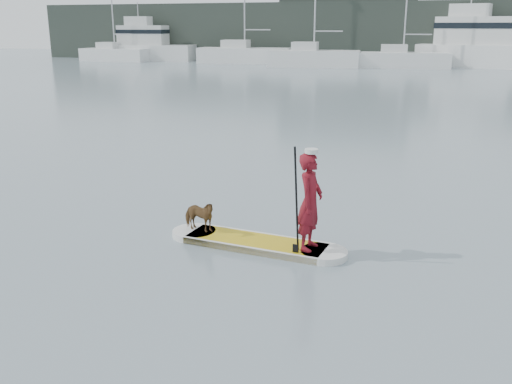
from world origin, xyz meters
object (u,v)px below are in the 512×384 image
(sailboat_c, at_px, (313,57))
(motor_yacht_a, at_px, (482,44))
(paddler, at_px, (310,202))
(sailboat_a, at_px, (115,54))
(sailboat_d, at_px, (402,58))
(paddleboard, at_px, (256,243))
(dog, at_px, (199,216))
(motor_yacht_b, at_px, (148,44))
(sailboat_b, at_px, (244,53))

(sailboat_c, distance_m, motor_yacht_a, 15.42)
(paddler, xyz_separation_m, sailboat_a, (-32.52, 46.12, -0.17))
(sailboat_c, distance_m, sailboat_d, 8.03)
(sailboat_c, bearing_deg, paddleboard, -84.54)
(sailboat_a, bearing_deg, paddleboard, -52.98)
(paddleboard, bearing_deg, motor_yacht_a, 88.55)
(sailboat_a, relative_size, motor_yacht_a, 0.87)
(paddler, height_order, dog, paddler)
(sailboat_a, xyz_separation_m, sailboat_d, (30.25, -0.70, 0.09))
(motor_yacht_a, bearing_deg, sailboat_c, -152.85)
(motor_yacht_b, bearing_deg, paddleboard, -65.90)
(dog, height_order, sailboat_a, sailboat_a)
(sailboat_c, bearing_deg, sailboat_a, 168.63)
(dog, distance_m, motor_yacht_a, 48.94)
(sailboat_d, height_order, motor_yacht_b, sailboat_d)
(motor_yacht_b, bearing_deg, sailboat_c, -18.24)
(dog, distance_m, motor_yacht_b, 55.25)
(paddleboard, distance_m, motor_yacht_b, 55.92)
(sailboat_a, xyz_separation_m, sailboat_c, (22.31, -1.96, 0.11))
(motor_yacht_b, bearing_deg, sailboat_a, -152.62)
(sailboat_b, bearing_deg, paddleboard, -75.52)
(paddleboard, bearing_deg, sailboat_d, 96.62)
(paddleboard, height_order, sailboat_a, sailboat_a)
(dog, distance_m, sailboat_c, 44.72)
(paddler, bearing_deg, sailboat_b, 26.09)
(paddler, relative_size, motor_yacht_b, 0.17)
(dog, height_order, motor_yacht_b, motor_yacht_b)
(dog, bearing_deg, sailboat_b, 29.03)
(sailboat_b, relative_size, motor_yacht_a, 1.09)
(paddleboard, relative_size, dog, 4.71)
(paddler, height_order, sailboat_c, sailboat_c)
(paddleboard, height_order, sailboat_c, sailboat_c)
(paddler, distance_m, sailboat_c, 45.32)
(paddler, height_order, sailboat_d, sailboat_d)
(sailboat_a, height_order, motor_yacht_b, sailboat_a)
(paddleboard, height_order, motor_yacht_b, motor_yacht_b)
(paddleboard, bearing_deg, sailboat_a, 129.40)
(motor_yacht_b, bearing_deg, motor_yacht_a, -5.76)
(sailboat_a, distance_m, motor_yacht_a, 37.13)
(sailboat_b, bearing_deg, sailboat_d, -11.21)
(paddleboard, height_order, dog, dog)
(paddler, relative_size, sailboat_c, 0.14)
(motor_yacht_a, xyz_separation_m, motor_yacht_b, (-34.03, -0.51, -0.36))
(sailboat_a, xyz_separation_m, motor_yacht_b, (2.99, 2.02, 0.94))
(sailboat_d, relative_size, motor_yacht_b, 1.27)
(sailboat_a, relative_size, sailboat_d, 0.92)
(paddler, xyz_separation_m, motor_yacht_a, (4.50, 48.64, 1.13))
(paddler, bearing_deg, sailboat_d, 7.98)
(paddler, distance_m, sailboat_d, 45.47)
(dog, bearing_deg, sailboat_a, 43.77)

